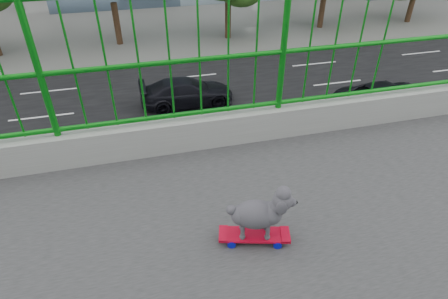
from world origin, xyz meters
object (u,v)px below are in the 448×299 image
skateboard (254,236)px  poodle (259,212)px  car_3 (187,92)px  car_2 (388,98)px

skateboard → poodle: poodle is taller
poodle → skateboard: bearing=-90.0°
car_3 → poodle: bearing=173.4°
skateboard → car_2: (-12.28, 11.33, -6.33)m
poodle → car_2: poodle is taller
skateboard → poodle: bearing=90.0°
car_3 → car_2: bearing=-108.6°
skateboard → car_3: (-15.48, 1.82, -6.37)m
skateboard → car_3: size_ratio=0.11×
skateboard → poodle: 0.22m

